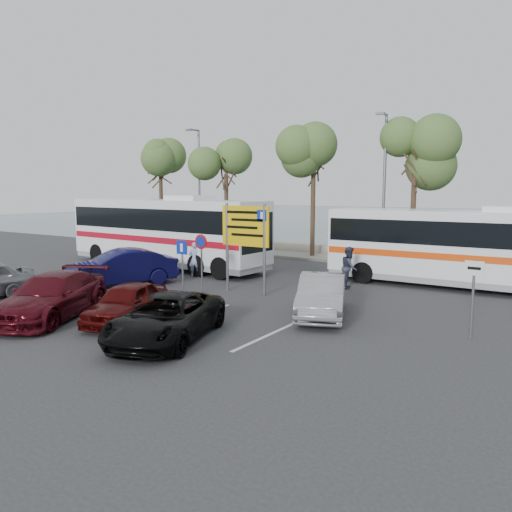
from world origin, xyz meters
The scene contains 24 objects.
ground centered at (0.00, 0.00, 0.00)m, with size 120.00×120.00×0.00m, color #2E2E31.
kerb_strip centered at (0.00, 14.00, 0.07)m, with size 44.00×2.40×0.15m, color gray.
seawall centered at (0.00, 16.00, 0.30)m, with size 48.00×0.80×0.60m, color #A19A81.
sea centered at (0.00, 60.00, 0.01)m, with size 140.00×140.00×0.00m, color #435A6B.
tree_far_left centered at (-14.00, 14.00, 6.33)m, with size 3.20×3.20×7.60m.
tree_left centered at (-8.00, 14.00, 6.00)m, with size 3.20×3.20×7.20m.
tree_mid centered at (-1.50, 14.00, 6.65)m, with size 3.20×3.20×8.00m.
tree_right centered at (4.50, 14.00, 6.17)m, with size 3.20×3.20×7.40m.
street_lamp_left centered at (-10.00, 13.52, 4.60)m, with size 0.45×1.15×8.01m.
street_lamp_right centered at (3.00, 13.52, 4.60)m, with size 0.45×1.15×8.01m.
direction_sign centered at (1.00, 3.20, 2.43)m, with size 2.20×0.12×3.60m.
sign_no_stop centered at (-0.60, 2.38, 1.58)m, with size 0.60×0.08×2.35m.
sign_parking centered at (-0.20, 0.79, 1.47)m, with size 0.50×0.07×2.25m.
sign_taxi centered at (9.80, 1.49, 1.42)m, with size 0.50×0.07×2.20m.
lane_markings centered at (-1.14, -1.00, 0.00)m, with size 12.02×4.20×0.01m, color silver, non-canonical shape.
coach_bus_left centered at (-6.50, 6.50, 1.78)m, with size 12.47×3.34×3.85m.
coach_bus_right centered at (8.09, 8.91, 1.62)m, with size 11.21×2.52×3.49m.
car_blue centered at (-4.39, 1.50, 0.79)m, with size 1.66×4.77×1.57m, color #0E0D41.
car_maroon centered at (-1.99, -3.50, 0.72)m, with size 2.01×4.93×1.43m, color #510D17.
car_red centered at (0.41, -2.50, 0.62)m, with size 1.47×3.66×1.25m, color #490A0A.
suv_black centered at (2.81, -3.25, 0.63)m, with size 2.10×4.54×1.26m, color black.
car_silver_b centered at (5.21, 1.50, 0.68)m, with size 1.44×4.14×1.37m, color #9C9CA1.
pedestrian_near centered at (-3.17, 5.00, 0.83)m, with size 0.61×0.40×1.67m, color #8BA0CA.
pedestrian_far centered at (4.10, 6.43, 0.88)m, with size 0.86×0.67×1.76m, color #303348.
Camera 1 is at (12.22, -13.06, 4.13)m, focal length 35.00 mm.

